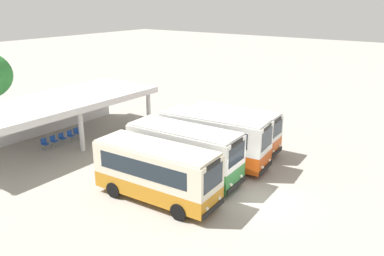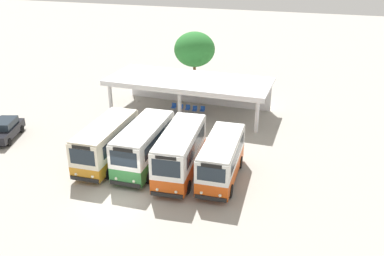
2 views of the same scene
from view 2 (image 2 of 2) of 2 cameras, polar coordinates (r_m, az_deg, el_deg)
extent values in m
plane|color=#A39E93|center=(26.93, -10.33, -10.11)|extent=(180.00, 180.00, 0.00)
cylinder|color=black|center=(29.33, -11.65, -6.15)|extent=(0.27, 0.91, 0.90)
cylinder|color=black|center=(30.30, -15.31, -5.51)|extent=(0.27, 0.91, 0.90)
cylinder|color=black|center=(32.76, -8.30, -2.55)|extent=(0.27, 0.91, 0.90)
cylinder|color=black|center=(33.63, -11.67, -2.08)|extent=(0.27, 0.91, 0.90)
cube|color=orange|center=(31.29, -11.72, -3.35)|extent=(2.62, 7.10, 0.91)
cube|color=beige|center=(30.72, -11.92, -1.17)|extent=(2.62, 7.10, 1.73)
cube|color=beige|center=(30.35, -12.06, 0.41)|extent=(2.55, 6.89, 0.12)
cube|color=black|center=(28.76, -14.80, -6.96)|extent=(2.14, 0.22, 0.28)
cube|color=#1E2833|center=(28.00, -15.11, -3.96)|extent=(1.85, 0.15, 1.12)
cube|color=black|center=(27.69, -15.26, -2.69)|extent=(1.35, 0.12, 0.24)
cube|color=#1E2833|center=(30.31, -9.96, -1.25)|extent=(0.34, 5.58, 0.95)
cube|color=#1E2833|center=(31.28, -13.67, -0.77)|extent=(0.34, 5.58, 0.95)
sphere|color=#EAEACC|center=(28.33, -13.76, -6.62)|extent=(0.20, 0.20, 0.20)
sphere|color=#EAEACC|center=(28.91, -15.92, -6.22)|extent=(0.20, 0.20, 0.20)
cylinder|color=black|center=(28.36, -6.14, -6.88)|extent=(0.26, 0.91, 0.90)
cylinder|color=black|center=(29.18, -10.21, -6.19)|extent=(0.26, 0.91, 0.90)
cylinder|color=black|center=(31.89, -3.27, -3.09)|extent=(0.26, 0.91, 0.90)
cylinder|color=black|center=(32.62, -6.96, -2.58)|extent=(0.26, 0.91, 0.90)
cube|color=#337F3D|center=(30.24, -6.62, -3.75)|extent=(2.64, 7.07, 1.13)
cube|color=white|center=(29.63, -6.75, -1.37)|extent=(2.64, 7.07, 1.65)
cube|color=white|center=(29.26, -6.83, 0.19)|extent=(2.56, 6.86, 0.12)
cube|color=black|center=(27.67, -9.34, -7.75)|extent=(2.20, 0.20, 0.28)
cube|color=#1E2833|center=(26.79, -9.56, -4.31)|extent=(1.90, 0.14, 1.07)
cube|color=black|center=(26.49, -9.66, -3.06)|extent=(1.39, 0.12, 0.24)
cube|color=#1E2833|center=(29.29, -4.60, -1.47)|extent=(0.30, 5.57, 0.91)
cube|color=#1E2833|center=(30.12, -8.70, -0.95)|extent=(0.30, 5.57, 0.91)
sphere|color=#EAEACC|center=(27.27, -8.15, -7.40)|extent=(0.20, 0.20, 0.20)
sphere|color=#EAEACC|center=(27.77, -10.58, -6.97)|extent=(0.20, 0.20, 0.20)
cylinder|color=black|center=(27.17, -0.56, -8.21)|extent=(0.31, 0.92, 0.90)
cylinder|color=black|center=(27.68, -4.93, -7.66)|extent=(0.31, 0.92, 0.90)
cylinder|color=black|center=(30.87, 1.33, -4.02)|extent=(0.31, 0.92, 0.90)
cylinder|color=black|center=(31.32, -2.53, -3.60)|extent=(0.31, 0.92, 0.90)
cube|color=#D14C14|center=(28.98, -1.63, -4.92)|extent=(2.95, 7.24, 1.09)
cube|color=white|center=(28.31, -1.66, -2.35)|extent=(2.95, 7.24, 1.80)
cube|color=white|center=(27.90, -1.69, -0.58)|extent=(2.86, 7.02, 0.12)
cube|color=black|center=(26.25, -3.58, -9.33)|extent=(2.13, 0.31, 0.28)
cube|color=#1E2833|center=(25.30, -3.66, -5.66)|extent=(1.84, 0.24, 1.17)
cube|color=black|center=(24.95, -3.70, -4.20)|extent=(1.35, 0.19, 0.24)
cube|color=#1E2833|center=(28.15, 0.58, -2.39)|extent=(0.61, 5.62, 0.99)
cube|color=#1E2833|center=(28.65, -3.77, -1.95)|extent=(0.61, 5.62, 0.99)
sphere|color=#EAEACC|center=(25.95, -2.26, -8.92)|extent=(0.20, 0.20, 0.20)
sphere|color=#EAEACC|center=(26.26, -4.90, -8.57)|extent=(0.20, 0.20, 0.20)
cylinder|color=black|center=(26.84, 5.40, -8.77)|extent=(0.27, 0.91, 0.90)
cylinder|color=black|center=(27.19, 1.04, -8.19)|extent=(0.27, 0.91, 0.90)
cylinder|color=black|center=(30.29, 6.77, -4.77)|extent=(0.27, 0.91, 0.90)
cylinder|color=black|center=(30.60, 2.92, -4.31)|extent=(0.27, 0.91, 0.90)
cube|color=#D14C14|center=(28.47, 4.10, -5.61)|extent=(2.57, 6.64, 1.03)
cube|color=silver|center=(27.87, 4.17, -3.34)|extent=(2.57, 6.64, 1.51)
cube|color=silver|center=(27.51, 4.22, -1.83)|extent=(2.49, 6.44, 0.12)
cube|color=black|center=(25.91, 2.60, -9.80)|extent=(2.07, 0.22, 0.28)
cube|color=#1E2833|center=(25.05, 2.70, -6.51)|extent=(1.79, 0.16, 0.98)
cube|color=black|center=(24.77, 2.72, -5.34)|extent=(1.31, 0.13, 0.24)
cube|color=#1E2833|center=(27.78, 6.40, -3.41)|extent=(0.35, 5.21, 0.83)
cube|color=#1E2833|center=(28.13, 2.06, -2.90)|extent=(0.35, 5.21, 0.83)
sphere|color=#EAEACC|center=(25.65, 3.94, -9.39)|extent=(0.20, 0.20, 0.20)
sphere|color=#EAEACC|center=(25.87, 1.31, -9.03)|extent=(0.20, 0.20, 0.20)
cylinder|color=black|center=(36.64, -24.21, -1.80)|extent=(0.37, 0.66, 0.64)
cylinder|color=black|center=(38.85, -22.72, -0.11)|extent=(0.37, 0.66, 0.64)
cylinder|color=black|center=(39.53, -24.94, -0.11)|extent=(0.37, 0.66, 0.64)
cube|color=black|center=(37.95, -24.68, -0.44)|extent=(3.03, 4.63, 0.70)
cube|color=#1E2833|center=(37.89, -24.72, 0.59)|extent=(2.13, 2.59, 0.60)
cylinder|color=silver|center=(40.42, -11.34, 4.19)|extent=(0.36, 0.36, 3.20)
cylinder|color=silver|center=(37.49, -1.76, 3.09)|extent=(0.36, 0.36, 3.20)
cylinder|color=silver|center=(35.78, 9.07, 1.75)|extent=(0.36, 0.36, 3.20)
cube|color=silver|center=(42.38, 0.84, 5.58)|extent=(15.12, 0.20, 3.20)
cube|color=silver|center=(39.30, -0.44, 6.71)|extent=(15.62, 6.39, 0.20)
cube|color=silver|center=(36.56, -2.06, 4.97)|extent=(15.62, 0.10, 0.28)
cylinder|color=slate|center=(40.26, -2.45, 2.47)|extent=(0.03, 0.03, 0.44)
cylinder|color=slate|center=(40.37, -2.92, 2.52)|extent=(0.03, 0.03, 0.44)
cylinder|color=slate|center=(40.56, -2.28, 2.64)|extent=(0.03, 0.03, 0.44)
cylinder|color=slate|center=(40.68, -2.75, 2.69)|extent=(0.03, 0.03, 0.44)
cube|color=#1E4CB2|center=(40.38, -2.60, 2.90)|extent=(0.45, 0.45, 0.04)
cube|color=#1E4CB2|center=(40.48, -2.51, 3.26)|extent=(0.44, 0.05, 0.40)
cylinder|color=slate|center=(39.99, -1.47, 2.33)|extent=(0.03, 0.03, 0.44)
cylinder|color=slate|center=(40.09, -1.95, 2.38)|extent=(0.03, 0.03, 0.44)
cylinder|color=slate|center=(40.30, -1.31, 2.51)|extent=(0.03, 0.03, 0.44)
cylinder|color=slate|center=(40.40, -1.79, 2.56)|extent=(0.03, 0.03, 0.44)
cube|color=#1E4CB2|center=(40.11, -1.64, 2.76)|extent=(0.45, 0.45, 0.04)
cube|color=#1E4CB2|center=(40.21, -1.55, 3.13)|extent=(0.44, 0.05, 0.40)
cylinder|color=slate|center=(39.75, -0.48, 2.21)|extent=(0.03, 0.03, 0.44)
cylinder|color=slate|center=(39.85, -0.96, 2.26)|extent=(0.03, 0.03, 0.44)
cylinder|color=slate|center=(40.07, -0.32, 2.38)|extent=(0.03, 0.03, 0.44)
cylinder|color=slate|center=(40.17, -0.80, 2.44)|extent=(0.03, 0.03, 0.44)
cube|color=#1E4CB2|center=(39.87, -0.64, 2.64)|extent=(0.45, 0.45, 0.04)
cube|color=#1E4CB2|center=(39.98, -0.56, 3.01)|extent=(0.44, 0.05, 0.40)
cylinder|color=slate|center=(39.51, 0.52, 2.07)|extent=(0.03, 0.03, 0.44)
cylinder|color=slate|center=(39.61, 0.03, 2.12)|extent=(0.03, 0.03, 0.44)
cylinder|color=slate|center=(39.82, 0.67, 2.25)|extent=(0.03, 0.03, 0.44)
cylinder|color=slate|center=(39.92, 0.18, 2.30)|extent=(0.03, 0.03, 0.44)
cube|color=#1E4CB2|center=(39.63, 0.35, 2.51)|extent=(0.45, 0.45, 0.04)
cube|color=#1E4CB2|center=(39.73, 0.44, 2.87)|extent=(0.44, 0.05, 0.40)
cylinder|color=slate|center=(39.43, 1.61, 2.01)|extent=(0.03, 0.03, 0.44)
cylinder|color=slate|center=(39.52, 1.11, 2.07)|extent=(0.03, 0.03, 0.44)
cylinder|color=slate|center=(39.75, 1.74, 2.19)|extent=(0.03, 0.03, 0.44)
cylinder|color=slate|center=(39.84, 1.26, 2.25)|extent=(0.03, 0.03, 0.44)
cube|color=#1E4CB2|center=(39.55, 1.43, 2.45)|extent=(0.45, 0.45, 0.04)
cube|color=#1E4CB2|center=(39.65, 1.52, 2.82)|extent=(0.44, 0.05, 0.40)
cylinder|color=brown|center=(46.46, 0.35, 7.11)|extent=(0.32, 0.32, 3.01)
ellipsoid|color=#28722D|center=(45.64, 0.36, 10.95)|extent=(4.50, 4.50, 3.82)
camera|label=1|loc=(31.46, -50.19, 7.31)|focal=36.50mm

